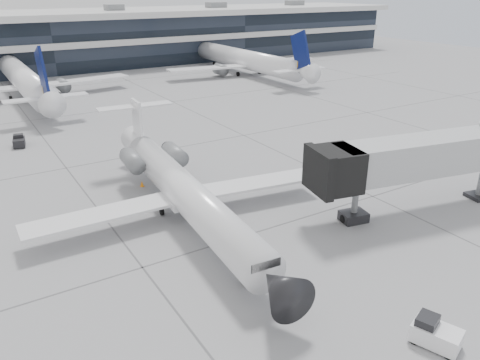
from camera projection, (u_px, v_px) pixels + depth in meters
ground at (274, 227)px, 33.71m from camera, size 220.00×220.00×0.00m
terminal at (42, 44)px, 96.11m from camera, size 170.00×22.00×10.00m
bg_jet_center at (27, 97)px, 72.96m from camera, size 32.00×40.00×9.60m
bg_jet_right at (243, 73)px, 92.42m from camera, size 32.00×40.00×9.60m
regional_jet at (183, 190)px, 34.32m from camera, size 22.66×28.31×6.53m
jet_bridge at (436, 155)px, 35.02m from camera, size 18.60×7.05×6.00m
baggage_tug at (435, 333)px, 22.45m from camera, size 2.00×2.54×1.42m
traffic_cone at (142, 184)px, 40.40m from camera, size 0.39×0.39×0.50m
far_tug at (19, 141)px, 50.35m from camera, size 1.48×2.14×1.25m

